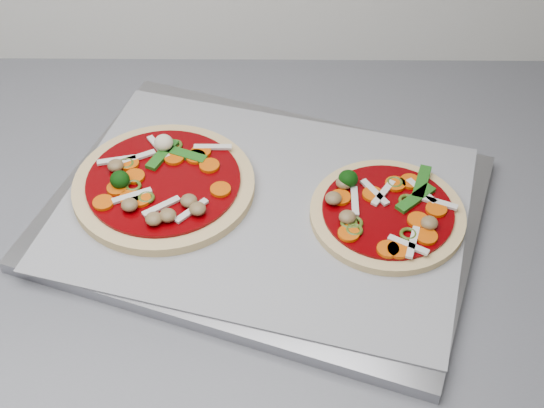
{
  "coord_description": "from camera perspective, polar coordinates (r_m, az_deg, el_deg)",
  "views": [
    {
      "loc": [
        0.57,
        0.63,
        1.56
      ],
      "look_at": [
        0.57,
        1.26,
        0.93
      ],
      "focal_mm": 50.0,
      "sensor_mm": 36.0,
      "label": 1
    }
  ],
  "objects": [
    {
      "name": "pizza_right",
      "position": [
        0.9,
        8.6,
        -0.6
      ],
      "size": [
        0.19,
        0.19,
        0.03
      ],
      "rotation": [
        0.0,
        0.0,
        0.04
      ],
      "color": "#E5BE80",
      "rests_on": "parchment"
    },
    {
      "name": "baking_tray",
      "position": [
        0.92,
        -0.63,
        -0.56
      ],
      "size": [
        0.59,
        0.51,
        0.02
      ],
      "primitive_type": "cube",
      "rotation": [
        0.0,
        0.0,
        -0.34
      ],
      "color": "gray",
      "rests_on": "countertop"
    },
    {
      "name": "parchment",
      "position": [
        0.91,
        -0.63,
        -0.16
      ],
      "size": [
        0.55,
        0.46,
        0.0
      ],
      "primitive_type": "cube",
      "rotation": [
        0.0,
        0.0,
        -0.26
      ],
      "color": "gray",
      "rests_on": "baking_tray"
    },
    {
      "name": "pizza_left",
      "position": [
        0.93,
        -8.22,
        1.52
      ],
      "size": [
        0.31,
        0.31,
        0.04
      ],
      "rotation": [
        0.0,
        0.0,
        -0.61
      ],
      "color": "#E5BE80",
      "rests_on": "parchment"
    }
  ]
}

